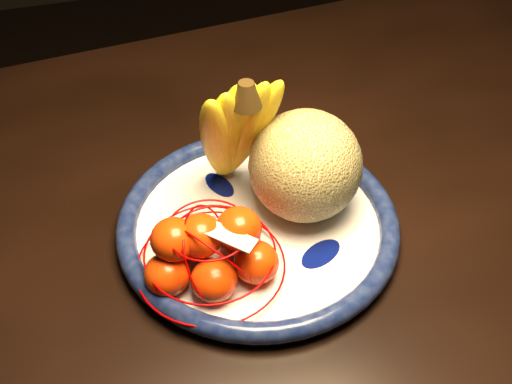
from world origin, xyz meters
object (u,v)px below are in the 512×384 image
object	(u,v)px
cantaloupe	(305,166)
mandarin_bag	(210,250)
banana_bunch	(233,129)
dining_table	(298,201)
fruit_bowl	(258,224)

from	to	relation	value
cantaloupe	mandarin_bag	xyz separation A→B (m)	(-0.16, -0.08, -0.04)
banana_bunch	mandarin_bag	bearing A→B (deg)	-126.38
dining_table	mandarin_bag	bearing A→B (deg)	-141.02
cantaloupe	mandarin_bag	world-z (taller)	cantaloupe
fruit_bowl	cantaloupe	world-z (taller)	cantaloupe
dining_table	cantaloupe	distance (m)	0.21
dining_table	banana_bunch	world-z (taller)	banana_bunch
dining_table	fruit_bowl	bearing A→B (deg)	-136.56
banana_bunch	fruit_bowl	bearing A→B (deg)	-90.43
cantaloupe	banana_bunch	distance (m)	0.11
dining_table	cantaloupe	xyz separation A→B (m)	(-0.03, -0.11, 0.18)
fruit_bowl	mandarin_bag	world-z (taller)	mandarin_bag
fruit_bowl	banana_bunch	bearing A→B (deg)	99.60
dining_table	mandarin_bag	xyz separation A→B (m)	(-0.19, -0.19, 0.14)
cantaloupe	banana_bunch	size ratio (longest dim) A/B	0.67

